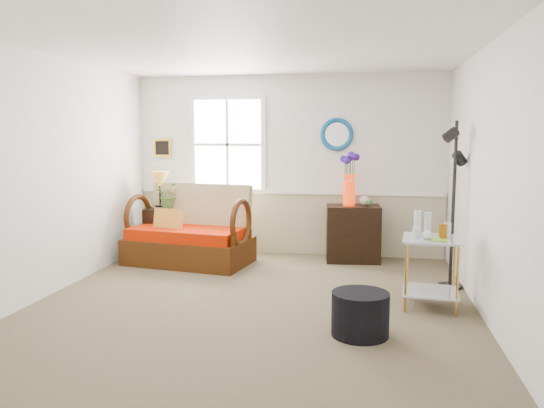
% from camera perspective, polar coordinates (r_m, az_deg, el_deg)
% --- Properties ---
extents(floor, '(4.50, 5.00, 0.01)m').
position_cam_1_polar(floor, '(5.54, -2.19, -10.81)').
color(floor, brown).
rests_on(floor, ground).
extents(ceiling, '(4.50, 5.00, 0.01)m').
position_cam_1_polar(ceiling, '(5.34, -2.33, 16.76)').
color(ceiling, white).
rests_on(ceiling, walls).
extents(walls, '(4.51, 5.01, 2.60)m').
position_cam_1_polar(walls, '(5.28, -2.25, 2.72)').
color(walls, white).
rests_on(walls, floor).
extents(wainscot, '(4.46, 0.02, 0.90)m').
position_cam_1_polar(wainscot, '(7.81, 1.71, -2.08)').
color(wainscot, tan).
rests_on(wainscot, walls).
extents(chair_rail, '(4.46, 0.04, 0.06)m').
position_cam_1_polar(chair_rail, '(7.74, 1.71, 1.34)').
color(chair_rail, white).
rests_on(chair_rail, walls).
extents(window, '(1.14, 0.06, 1.44)m').
position_cam_1_polar(window, '(7.88, -4.80, 6.38)').
color(window, white).
rests_on(window, walls).
extents(picture, '(0.28, 0.03, 0.28)m').
position_cam_1_polar(picture, '(8.21, -11.70, 5.94)').
color(picture, gold).
rests_on(picture, walls).
extents(mirror, '(0.47, 0.07, 0.47)m').
position_cam_1_polar(mirror, '(7.64, 6.99, 7.45)').
color(mirror, '#106BAB').
rests_on(mirror, walls).
extents(loveseat, '(1.75, 1.16, 1.06)m').
position_cam_1_polar(loveseat, '(7.27, -8.96, -2.22)').
color(loveseat, '#4B290B').
rests_on(loveseat, floor).
extents(throw_pillow, '(0.42, 0.21, 0.41)m').
position_cam_1_polar(throw_pillow, '(7.29, -11.14, -2.09)').
color(throw_pillow, orange).
rests_on(throw_pillow, loveseat).
extents(lamp_stand, '(0.44, 0.44, 0.69)m').
position_cam_1_polar(lamp_stand, '(7.85, -11.97, -2.96)').
color(lamp_stand, black).
rests_on(lamp_stand, floor).
extents(table_lamp, '(0.39, 0.39, 0.53)m').
position_cam_1_polar(table_lamp, '(7.79, -11.97, 1.51)').
color(table_lamp, gold).
rests_on(table_lamp, lamp_stand).
extents(potted_plant, '(0.35, 0.39, 0.29)m').
position_cam_1_polar(potted_plant, '(7.72, -10.98, 0.60)').
color(potted_plant, '#4A7836').
rests_on(potted_plant, lamp_stand).
extents(cabinet, '(0.77, 0.53, 0.78)m').
position_cam_1_polar(cabinet, '(7.41, 8.70, -3.15)').
color(cabinet, black).
rests_on(cabinet, floor).
extents(flower_vase, '(0.24, 0.24, 0.71)m').
position_cam_1_polar(flower_vase, '(7.33, 8.33, 2.61)').
color(flower_vase, red).
rests_on(flower_vase, cabinet).
extents(side_table, '(0.61, 0.61, 0.71)m').
position_cam_1_polar(side_table, '(5.61, 16.71, -7.09)').
color(side_table, gold).
rests_on(side_table, floor).
extents(tabletop_items, '(0.43, 0.43, 0.25)m').
position_cam_1_polar(tabletop_items, '(5.56, 16.79, -2.16)').
color(tabletop_items, silver).
rests_on(tabletop_items, side_table).
extents(floor_lamp, '(0.36, 0.36, 1.89)m').
position_cam_1_polar(floor_lamp, '(6.30, 18.92, -0.15)').
color(floor_lamp, black).
rests_on(floor_lamp, floor).
extents(ottoman, '(0.66, 0.66, 0.38)m').
position_cam_1_polar(ottoman, '(4.75, 9.47, -11.59)').
color(ottoman, black).
rests_on(ottoman, floor).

